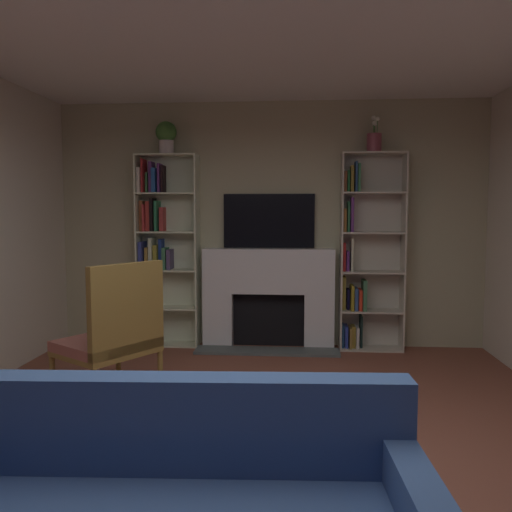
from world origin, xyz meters
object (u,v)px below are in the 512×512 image
object	(u,v)px
bookshelf_left	(162,247)
vase_with_flowers	(374,141)
potted_plant	(166,136)
coffee_table	(204,451)
fireplace	(268,295)
tv	(269,221)
bookshelf_right	(364,258)
armchair	(114,335)

from	to	relation	value
bookshelf_left	vase_with_flowers	size ratio (longest dim) A/B	5.52
potted_plant	coffee_table	size ratio (longest dim) A/B	0.45
fireplace	tv	size ratio (longest dim) A/B	1.53
coffee_table	potted_plant	bearing A→B (deg)	106.88
fireplace	coffee_table	world-z (taller)	fireplace
bookshelf_right	coffee_table	size ratio (longest dim) A/B	2.68
fireplace	tv	world-z (taller)	tv
potted_plant	coffee_table	world-z (taller)	potted_plant
tv	vase_with_flowers	xyz separation A→B (m)	(1.16, -0.12, 0.88)
bookshelf_left	potted_plant	bearing A→B (deg)	-32.16
bookshelf_left	coffee_table	xyz separation A→B (m)	(1.09, -3.38, -0.83)
armchair	bookshelf_left	bearing A→B (deg)	93.55
fireplace	vase_with_flowers	world-z (taller)	vase_with_flowers
potted_plant	coffee_table	distance (m)	4.05
fireplace	potted_plant	world-z (taller)	potted_plant
potted_plant	armchair	bearing A→B (deg)	-88.81
bookshelf_left	armchair	size ratio (longest dim) A/B	1.89
bookshelf_right	vase_with_flowers	size ratio (longest dim) A/B	5.52
fireplace	bookshelf_left	xyz separation A→B (m)	(-1.24, 0.02, 0.54)
potted_plant	vase_with_flowers	world-z (taller)	vase_with_flowers
tv	armchair	world-z (taller)	tv
vase_with_flowers	tv	bearing A→B (deg)	174.03
vase_with_flowers	fireplace	bearing A→B (deg)	178.44
bookshelf_left	fireplace	bearing A→B (deg)	-1.01
bookshelf_right	vase_with_flowers	xyz separation A→B (m)	(0.08, -0.05, 1.30)
potted_plant	bookshelf_right	bearing A→B (deg)	1.21
fireplace	potted_plant	bearing A→B (deg)	-178.50
potted_plant	armchair	world-z (taller)	potted_plant
fireplace	bookshelf_right	bearing A→B (deg)	0.89
coffee_table	tv	bearing A→B (deg)	87.54
tv	coffee_table	size ratio (longest dim) A/B	1.27
bookshelf_left	armchair	distance (m)	2.07
bookshelf_left	coffee_table	bearing A→B (deg)	-72.09
potted_plant	fireplace	bearing A→B (deg)	1.50
bookshelf_right	vase_with_flowers	bearing A→B (deg)	-32.14
bookshelf_right	potted_plant	distance (m)	2.63
vase_with_flowers	coffee_table	xyz separation A→B (m)	(-1.31, -3.32, -2.00)
potted_plant	vase_with_flowers	size ratio (longest dim) A/B	0.92
armchair	coffee_table	distance (m)	1.71
bookshelf_right	potted_plant	size ratio (longest dim) A/B	6.00
potted_plant	coffee_table	bearing A→B (deg)	-73.12
tv	potted_plant	distance (m)	1.51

